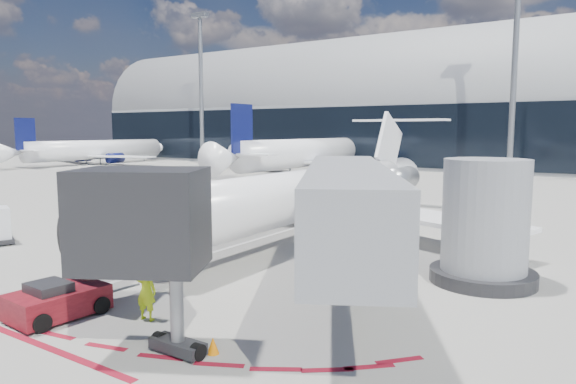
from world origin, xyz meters
The scene contains 13 objects.
ground centered at (0.00, 0.00, 0.00)m, with size 260.00×260.00×0.00m, color slate.
apron_centerline centered at (0.00, 2.00, 0.01)m, with size 0.25×40.00×0.01m, color silver.
terminal_building centered at (0.00, 64.97, 8.52)m, with size 150.00×24.15×24.00m.
jet_bridge centered at (9.79, -3.01, 3.01)m, with size 10.03×15.20×4.90m.
light_mast_west centered at (-45.00, 48.00, 12.50)m, with size 0.70×0.70×25.00m, color gray.
light_mast_centre centered at (5.00, 48.00, 12.50)m, with size 0.70×0.70×25.00m, color gray.
regional_jet centered at (1.87, 6.04, 2.42)m, with size 23.43×28.89×7.24m.
pushback_tug centered at (1.58, -9.94, 0.52)m, with size 2.11×4.57×1.17m.
ramp_worker centered at (4.16, -8.59, 0.96)m, with size 0.70×0.46×1.92m, color #BCE217.
safety_cone_left centered at (-4.93, -1.63, 0.23)m, with size 0.33×0.33×0.46m, color #D56D04.
safety_cone_right centered at (7.53, -9.33, 0.23)m, with size 0.33×0.33×0.45m, color #D56D04.
bg_airliner_0 centered at (-60.80, 38.26, 4.85)m, with size 29.95×31.72×9.69m, color white, non-canonical shape.
bg_airliner_1 centered at (-19.88, 41.61, 5.51)m, with size 34.06×36.07×11.02m, color white, non-canonical shape.
Camera 1 is at (16.23, -19.13, 5.88)m, focal length 32.00 mm.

